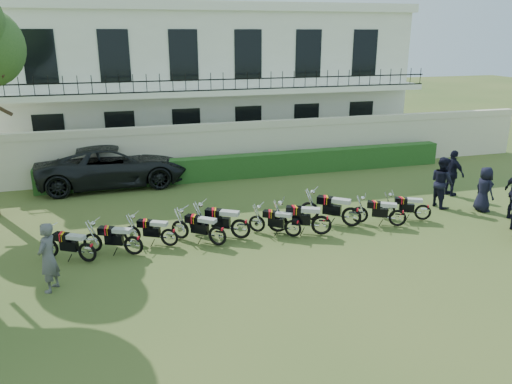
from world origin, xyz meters
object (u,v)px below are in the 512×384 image
Objects in this scene: motorcycle_5 at (293,224)px; officer_4 at (442,182)px; motorcycle_1 at (133,241)px; motorcycle_3 at (217,231)px; motorcycle_7 at (352,212)px; motorcycle_0 at (87,248)px; motorcycle_2 at (169,233)px; motorcycle_8 at (398,214)px; officer_3 at (484,189)px; motorcycle_9 at (423,209)px; motorcycle_6 at (322,220)px; inspector at (48,257)px; motorcycle_4 at (241,224)px; officer_5 at (452,173)px; suv at (113,165)px.

motorcycle_5 is 0.79× the size of officer_4.
motorcycle_1 is 1.11× the size of motorcycle_3.
motorcycle_0 is at bearing 131.22° from motorcycle_7.
motorcycle_0 is 0.98× the size of motorcycle_2.
motorcycle_8 is 0.98× the size of officer_3.
motorcycle_9 is 0.99× the size of officer_3.
motorcycle_3 reaches higher than motorcycle_2.
motorcycle_5 is 4.70m from motorcycle_9.
motorcycle_2 is at bearing -48.10° from motorcycle_0.
motorcycle_6 is (0.90, -0.11, 0.07)m from motorcycle_5.
inspector reaches higher than motorcycle_5.
motorcycle_4 is 5.18m from motorcycle_8.
motorcycle_7 is 1.51m from motorcycle_8.
motorcycle_0 is at bearing 126.28° from motorcycle_4.
motorcycle_5 is 0.92× the size of motorcycle_9.
motorcycle_0 is 2.34m from motorcycle_2.
motorcycle_4 reaches higher than motorcycle_8.
motorcycle_5 is at bearing 93.11° from officer_5.
motorcycle_4 is at bearing 106.27° from motorcycle_6.
motorcycle_9 is (9.49, 0.13, -0.02)m from motorcycle_1.
motorcycle_0 is at bearing 171.90° from suv.
motorcycle_6 is at bearing -59.07° from motorcycle_0.
motorcycle_3 is 3.28m from motorcycle_6.
officer_3 is 0.90× the size of officer_5.
motorcycle_8 is 3.79m from officer_3.
motorcycle_6 is (4.65, -0.44, 0.07)m from motorcycle_2.
motorcycle_6 is at bearing 100.88° from officer_4.
motorcycle_7 is (2.12, 0.27, 0.09)m from motorcycle_5.
motorcycle_1 is at bearing -178.48° from suv.
officer_5 is at bearing -113.84° from suv.
motorcycle_5 is at bearing -146.32° from suv.
officer_4 reaches higher than motorcycle_1.
motorcycle_2 is 0.85× the size of motorcycle_6.
officer_4 is at bearing -27.23° from motorcycle_9.
motorcycle_7 is (1.21, 0.37, 0.02)m from motorcycle_6.
motorcycle_2 is 0.85× the size of officer_4.
motorcycle_6 is 3.80m from motorcycle_9.
motorcycle_3 is 0.82× the size of motorcycle_6.
motorcycle_2 is 5.87m from motorcycle_7.
suv is (-1.47, 6.99, 0.40)m from motorcycle_2.
motorcycle_8 is (9.62, -0.01, 0.01)m from motorcycle_0.
suv is (-6.12, 7.44, 0.33)m from motorcycle_6.
motorcycle_7 is at bearing -47.27° from motorcycle_3.
motorcycle_4 is 2.53m from motorcycle_6.
motorcycle_2 is 7.16m from suv.
suv is 13.54m from officer_5.
motorcycle_6 is 0.31× the size of suv.
suv is at bearing -165.96° from inspector.
officer_4 is (10.94, 1.23, 0.47)m from motorcycle_1.
motorcycle_6 is at bearing 94.49° from officer_3.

